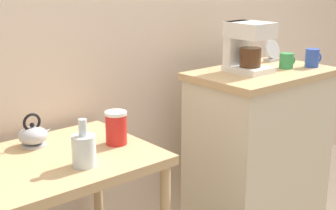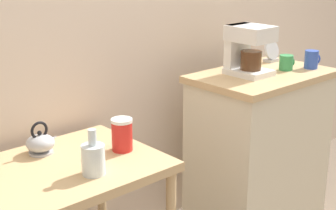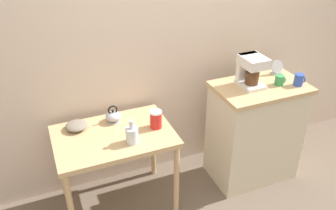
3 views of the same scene
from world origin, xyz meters
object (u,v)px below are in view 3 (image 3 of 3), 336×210
at_px(mug_tall_green, 280,80).
at_px(coffee_maker, 251,70).
at_px(glass_carafe_vase, 132,135).
at_px(canister_enamel, 156,119).
at_px(mug_blue, 299,80).
at_px(table_clock, 277,68).
at_px(teakettle, 113,116).
at_px(bowl_stoneware, 77,126).

bearing_deg(mug_tall_green, coffee_maker, 160.06).
height_order(glass_carafe_vase, canister_enamel, glass_carafe_vase).
height_order(canister_enamel, mug_blue, mug_blue).
relative_size(glass_carafe_vase, table_clock, 1.47).
height_order(canister_enamel, coffee_maker, coffee_maker).
bearing_deg(table_clock, coffee_maker, -164.49).
height_order(glass_carafe_vase, coffee_maker, coffee_maker).
xyz_separation_m(teakettle, coffee_maker, (1.11, -0.20, 0.30)).
height_order(teakettle, glass_carafe_vase, glass_carafe_vase).
xyz_separation_m(teakettle, glass_carafe_vase, (0.05, -0.33, 0.02)).
xyz_separation_m(teakettle, mug_blue, (1.49, -0.36, 0.21)).
distance_m(glass_carafe_vase, coffee_maker, 1.10).
bearing_deg(mug_blue, table_clock, 97.27).
relative_size(teakettle, table_clock, 1.19).
xyz_separation_m(bowl_stoneware, coffee_maker, (1.40, -0.21, 0.32)).
bearing_deg(bowl_stoneware, glass_carafe_vase, -43.68).
bearing_deg(canister_enamel, bowl_stoneware, 159.99).
bearing_deg(mug_tall_green, teakettle, 167.80).
bearing_deg(bowl_stoneware, coffee_maker, -8.40).
height_order(coffee_maker, table_clock, coffee_maker).
distance_m(canister_enamel, mug_tall_green, 1.08).
xyz_separation_m(coffee_maker, mug_tall_green, (0.24, -0.09, -0.10)).
xyz_separation_m(bowl_stoneware, canister_enamel, (0.57, -0.21, 0.04)).
xyz_separation_m(coffee_maker, table_clock, (0.34, 0.10, -0.09)).
xyz_separation_m(glass_carafe_vase, coffee_maker, (1.06, 0.12, 0.28)).
xyz_separation_m(teakettle, canister_enamel, (0.28, -0.21, 0.03)).
bearing_deg(mug_blue, coffee_maker, 157.60).
distance_m(glass_carafe_vase, table_clock, 1.43).
bearing_deg(table_clock, teakettle, 175.71).
height_order(teakettle, table_clock, table_clock).
distance_m(glass_carafe_vase, mug_tall_green, 1.31).
distance_m(mug_blue, table_clock, 0.25).
height_order(glass_carafe_vase, mug_blue, mug_blue).
distance_m(glass_carafe_vase, canister_enamel, 0.26).
distance_m(coffee_maker, mug_tall_green, 0.27).
bearing_deg(canister_enamel, mug_tall_green, -4.52).
distance_m(bowl_stoneware, teakettle, 0.29).
xyz_separation_m(mug_tall_green, table_clock, (0.11, 0.18, 0.01)).
bearing_deg(mug_blue, mug_tall_green, 153.53).
bearing_deg(teakettle, bowl_stoneware, 179.56).
bearing_deg(table_clock, bowl_stoneware, 176.35).
bearing_deg(mug_blue, canister_enamel, 172.76).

